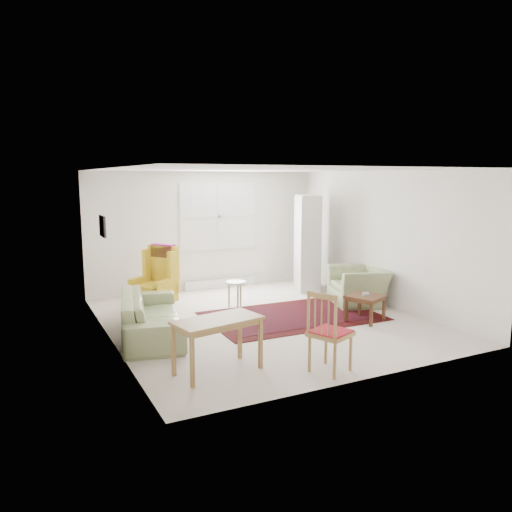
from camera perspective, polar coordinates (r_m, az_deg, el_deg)
name	(u,v)px	position (r m, az deg, el deg)	size (l,w,h in m)	color
room	(259,245)	(8.39, 0.39, 1.32)	(5.04, 5.54, 2.51)	beige
rug	(292,315)	(8.70, 4.13, -6.80)	(2.91, 1.87, 0.03)	black
sofa	(151,307)	(7.74, -11.93, -5.73)	(2.17, 0.85, 0.88)	#808B5C
armchair	(358,282)	(9.62, 11.62, -2.97)	(1.06, 0.93, 0.83)	#808B5C
wingback_chair	(154,277)	(9.30, -11.63, -2.37)	(0.66, 0.70, 1.15)	gold
coffee_table	(365,308)	(8.55, 12.37, -5.83)	(0.54, 0.54, 0.45)	#472816
stool	(236,294)	(9.21, -2.32, -4.39)	(0.37, 0.37, 0.49)	white
cabinet	(308,243)	(10.55, 5.93, 1.47)	(0.42, 0.80, 2.01)	silver
desk	(218,345)	(6.22, -4.39, -10.16)	(1.07, 0.53, 0.68)	olive
desk_chair	(331,331)	(6.24, 8.52, -8.51)	(0.45, 0.45, 1.02)	olive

